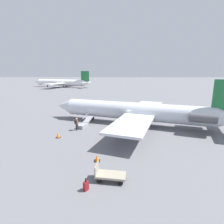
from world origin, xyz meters
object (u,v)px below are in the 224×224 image
(airplane_main, at_px, (140,111))
(airplane_far_center, at_px, (62,82))
(boarding_stairs, at_px, (84,124))
(luggage_cart, at_px, (109,175))
(suitcase, at_px, (86,186))
(passenger, at_px, (77,123))

(airplane_main, height_order, airplane_far_center, airplane_far_center)
(airplane_main, xyz_separation_m, airplane_far_center, (34.36, -70.79, 0.51))
(boarding_stairs, bearing_deg, airplane_far_center, 38.44)
(boarding_stairs, distance_m, luggage_cart, 13.75)
(suitcase, bearing_deg, boarding_stairs, -78.60)
(airplane_main, bearing_deg, passenger, 35.88)
(airplane_main, distance_m, luggage_cart, 14.93)
(airplane_far_center, bearing_deg, boarding_stairs, 127.95)
(airplane_main, bearing_deg, luggage_cart, 92.84)
(airplane_main, xyz_separation_m, suitcase, (5.54, 15.45, -1.76))
(airplane_far_center, xyz_separation_m, passenger, (-25.28, 73.61, -1.60))
(boarding_stairs, bearing_deg, suitcase, -149.97)
(airplane_far_center, relative_size, passenger, 20.37)
(airplane_main, bearing_deg, suitcase, 88.90)
(passenger, height_order, luggage_cart, passenger)
(boarding_stairs, distance_m, suitcase, 14.49)
(passenger, bearing_deg, boarding_stairs, -4.53)
(airplane_main, height_order, luggage_cart, airplane_main)
(airplane_far_center, distance_m, suitcase, 90.96)
(passenger, bearing_deg, airplane_main, -54.12)
(airplane_far_center, xyz_separation_m, suitcase, (-28.81, 86.24, -2.27))
(passenger, bearing_deg, airplane_far_center, 37.59)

